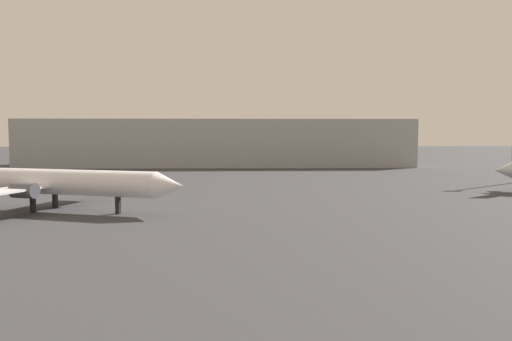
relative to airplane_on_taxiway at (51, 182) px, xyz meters
The scene contains 2 objects.
airplane_on_taxiway is the anchor object (origin of this frame).
terminal_building 77.82m from the airplane_on_taxiway, 78.15° to the left, with size 96.81×22.12×11.75m, color #999EA3.
Camera 1 is at (-1.62, -9.29, 8.64)m, focal length 36.05 mm.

